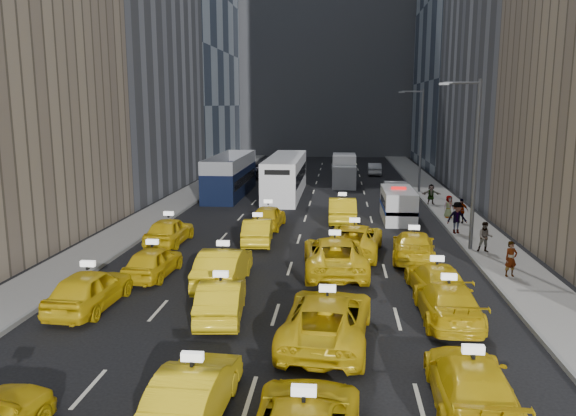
{
  "coord_description": "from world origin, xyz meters",
  "views": [
    {
      "loc": [
        2.3,
        -17.75,
        7.73
      ],
      "look_at": [
        -0.55,
        13.06,
        2.0
      ],
      "focal_mm": 35.0,
      "sensor_mm": 36.0,
      "label": 1
    }
  ],
  "objects_px": {
    "taxi_3": "(471,383)",
    "city_bus": "(286,176)",
    "pedestrian_0": "(511,259)",
    "double_decker": "(230,176)",
    "nypd_van": "(398,205)",
    "box_truck": "(344,171)",
    "taxi_1": "(193,392)"
  },
  "relations": [
    {
      "from": "taxi_3",
      "to": "nypd_van",
      "type": "distance_m",
      "value": 24.05
    },
    {
      "from": "taxi_3",
      "to": "nypd_van",
      "type": "xyz_separation_m",
      "value": [
        0.52,
        24.05,
        0.32
      ]
    },
    {
      "from": "taxi_3",
      "to": "pedestrian_0",
      "type": "bearing_deg",
      "value": -108.51
    },
    {
      "from": "pedestrian_0",
      "to": "taxi_3",
      "type": "bearing_deg",
      "value": -127.59
    },
    {
      "from": "taxi_3",
      "to": "double_decker",
      "type": "relative_size",
      "value": 0.42
    },
    {
      "from": "taxi_1",
      "to": "taxi_3",
      "type": "bearing_deg",
      "value": -168.0
    },
    {
      "from": "box_truck",
      "to": "pedestrian_0",
      "type": "distance_m",
      "value": 29.97
    },
    {
      "from": "city_bus",
      "to": "pedestrian_0",
      "type": "bearing_deg",
      "value": -61.3
    },
    {
      "from": "taxi_1",
      "to": "city_bus",
      "type": "distance_m",
      "value": 34.92
    },
    {
      "from": "taxi_3",
      "to": "city_bus",
      "type": "bearing_deg",
      "value": -74.59
    },
    {
      "from": "box_truck",
      "to": "nypd_van",
      "type": "bearing_deg",
      "value": -81.22
    },
    {
      "from": "box_truck",
      "to": "taxi_3",
      "type": "bearing_deg",
      "value": -89.17
    },
    {
      "from": "taxi_1",
      "to": "pedestrian_0",
      "type": "distance_m",
      "value": 16.69
    },
    {
      "from": "city_bus",
      "to": "nypd_van",
      "type": "bearing_deg",
      "value": -48.6
    },
    {
      "from": "nypd_van",
      "to": "pedestrian_0",
      "type": "height_order",
      "value": "nypd_van"
    },
    {
      "from": "city_bus",
      "to": "pedestrian_0",
      "type": "height_order",
      "value": "city_bus"
    },
    {
      "from": "taxi_3",
      "to": "city_bus",
      "type": "xyz_separation_m",
      "value": [
        -8.04,
        33.8,
        0.97
      ]
    },
    {
      "from": "double_decker",
      "to": "box_truck",
      "type": "distance_m",
      "value": 11.84
    },
    {
      "from": "taxi_1",
      "to": "taxi_3",
      "type": "relative_size",
      "value": 0.89
    },
    {
      "from": "double_decker",
      "to": "pedestrian_0",
      "type": "xyz_separation_m",
      "value": [
        17.04,
        -22.44,
        -0.72
      ]
    },
    {
      "from": "box_truck",
      "to": "pedestrian_0",
      "type": "height_order",
      "value": "box_truck"
    },
    {
      "from": "taxi_3",
      "to": "pedestrian_0",
      "type": "xyz_separation_m",
      "value": [
        4.23,
        11.29,
        0.24
      ]
    },
    {
      "from": "nypd_van",
      "to": "double_decker",
      "type": "bearing_deg",
      "value": 148.55
    },
    {
      "from": "taxi_3",
      "to": "double_decker",
      "type": "height_order",
      "value": "double_decker"
    },
    {
      "from": "taxi_1",
      "to": "city_bus",
      "type": "xyz_separation_m",
      "value": [
        -1.08,
        34.89,
        0.96
      ]
    },
    {
      "from": "taxi_1",
      "to": "city_bus",
      "type": "relative_size",
      "value": 0.33
    },
    {
      "from": "taxi_3",
      "to": "city_bus",
      "type": "distance_m",
      "value": 34.75
    },
    {
      "from": "nypd_van",
      "to": "city_bus",
      "type": "height_order",
      "value": "city_bus"
    },
    {
      "from": "city_bus",
      "to": "box_truck",
      "type": "distance_m",
      "value": 8.28
    },
    {
      "from": "city_bus",
      "to": "pedestrian_0",
      "type": "distance_m",
      "value": 25.64
    },
    {
      "from": "taxi_3",
      "to": "nypd_van",
      "type": "relative_size",
      "value": 0.89
    },
    {
      "from": "taxi_3",
      "to": "nypd_van",
      "type": "height_order",
      "value": "nypd_van"
    }
  ]
}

